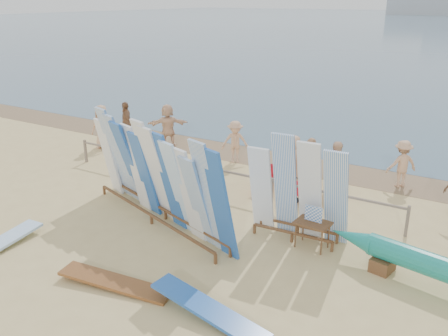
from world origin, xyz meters
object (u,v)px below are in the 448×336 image
Objects in this scene: stroller at (308,191)px; beachgoer_8 at (337,166)px; flat_board_c at (116,286)px; beach_chair_right at (266,182)px; flat_board_d at (209,318)px; beach_chair_left at (262,188)px; beachgoer_0 at (102,127)px; beachgoer_extra_1 at (126,122)px; beachgoer_7 at (310,162)px; main_surfboard_rack at (157,177)px; beachgoer_11 at (168,126)px; side_surfboard_rack at (298,192)px; beachgoer_3 at (235,142)px; vendor_table at (312,234)px; beachgoer_6 at (293,159)px; beachgoer_9 at (402,164)px.

beachgoer_8 is (0.46, 1.41, 0.46)m from stroller.
flat_board_c is 3.36× the size of beach_chair_right.
flat_board_d is at bearing -149.23° from beachgoer_8.
beach_chair_left is 8.24m from beachgoer_0.
beachgoer_extra_1 reaches higher than beachgoer_8.
beachgoer_7 is 9.16m from beachgoer_0.
beach_chair_left is at bearing -154.24° from stroller.
beach_chair_right is at bearing -175.19° from stroller.
beach_chair_left is at bearing 19.53° from beachgoer_extra_1.
beach_chair_right is (1.52, 3.87, -1.13)m from main_surfboard_rack.
side_surfboard_rack is at bearing 108.50° from beachgoer_11.
beach_chair_right is 0.49× the size of beachgoer_3.
beachgoer_0 is at bearing -21.32° from beachgoer_7.
flat_board_c is at bearing -165.93° from beachgoer_8.
beachgoer_7 is 0.93m from beachgoer_8.
stroller is (3.15, 3.51, -0.98)m from main_surfboard_rack.
beachgoer_8 reaches higher than flat_board_d.
vendor_table is at bearing 29.27° from main_surfboard_rack.
side_surfboard_rack reaches higher than beachgoer_6.
beachgoer_0 is at bearing 163.32° from beachgoer_3.
beachgoer_7 is 3.47m from beachgoer_3.
flat_board_c is 1.45× the size of beachgoer_0.
beachgoer_6 is 1.01× the size of beachgoer_3.
beach_chair_left is 0.82× the size of stroller.
main_surfboard_rack is at bearing 37.10° from beachgoer_7.
beachgoer_0 is at bearing -168.21° from stroller.
beachgoer_0 is at bearing -5.22° from beachgoer_11.
beachgoer_11 is at bearing -38.49° from beachgoer_9.
beachgoer_0 reaches higher than beachgoer_7.
beachgoer_9 is at bearing 159.41° from beachgoer_6.
vendor_table is 4.65m from beachgoer_6.
vendor_table reaches higher than flat_board_c.
flat_board_d is 2.83× the size of stroller.
beach_chair_right is at bearing -12.46° from flat_board_c.
beach_chair_left is at bearing 160.92° from beachgoer_8.
vendor_table is 4.36m from beachgoer_7.
beachgoer_9 is at bearing 68.11° from main_surfboard_rack.
beachgoer_11 is at bearing 112.97° from beachgoer_8.
main_surfboard_rack is 5.56m from beachgoer_7.
beachgoer_6 is at bearing 85.39° from main_surfboard_rack.
stroller is at bearing 23.33° from beachgoer_extra_1.
beachgoer_7 is 0.92× the size of beachgoer_0.
beachgoer_11 is at bearing 143.27° from main_surfboard_rack.
beachgoer_6 is at bearing -26.72° from beachgoer_7.
beach_chair_right is 0.48× the size of beachgoer_8.
beachgoer_3 is (-4.47, 4.60, -0.51)m from side_surfboard_rack.
side_surfboard_rack reaches higher than beachgoer_11.
beachgoer_extra_1 is (-7.80, 2.28, 0.68)m from beach_chair_left.
beachgoer_9 is at bearing -20.27° from beachgoer_8.
vendor_table is 3.62m from beach_chair_left.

